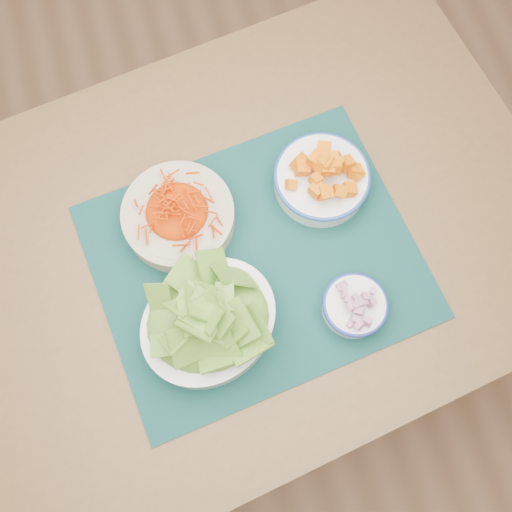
{
  "coord_description": "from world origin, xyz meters",
  "views": [
    {
      "loc": [
        -0.21,
        -0.67,
        1.81
      ],
      "look_at": [
        -0.13,
        -0.35,
        0.78
      ],
      "focal_mm": 40.0,
      "sensor_mm": 36.0,
      "label": 1
    }
  ],
  "objects": [
    {
      "name": "squash_bowl",
      "position": [
        0.04,
        -0.24,
        0.8
      ],
      "size": [
        0.24,
        0.24,
        0.1
      ],
      "rotation": [
        0.0,
        0.0,
        0.33
      ],
      "color": "white",
      "rests_on": "placemat"
    },
    {
      "name": "carrot_bowl",
      "position": [
        -0.25,
        -0.23,
        0.79
      ],
      "size": [
        0.26,
        0.26,
        0.09
      ],
      "rotation": [
        0.0,
        0.0,
        -0.24
      ],
      "color": "#C2B090",
      "rests_on": "placemat"
    },
    {
      "name": "placemat",
      "position": [
        -0.13,
        -0.35,
        0.75
      ],
      "size": [
        0.66,
        0.56,
        0.0
      ],
      "primitive_type": "cube",
      "rotation": [
        0.0,
        0.0,
        0.12
      ],
      "color": "black",
      "rests_on": "table"
    },
    {
      "name": "table",
      "position": [
        -0.18,
        -0.3,
        0.66
      ],
      "size": [
        1.46,
        1.09,
        0.75
      ],
      "rotation": [
        0.0,
        0.0,
        0.15
      ],
      "color": "brown",
      "rests_on": "ground"
    },
    {
      "name": "onion_bowl",
      "position": [
        0.02,
        -0.49,
        0.79
      ],
      "size": [
        0.15,
        0.15,
        0.06
      ],
      "rotation": [
        0.0,
        0.0,
        0.43
      ],
      "color": "white",
      "rests_on": "placemat"
    },
    {
      "name": "lettuce_bowl",
      "position": [
        -0.24,
        -0.45,
        0.81
      ],
      "size": [
        0.32,
        0.3,
        0.13
      ],
      "rotation": [
        0.0,
        0.0,
        0.44
      ],
      "color": "silver",
      "rests_on": "placemat"
    },
    {
      "name": "ground",
      "position": [
        0.0,
        0.0,
        0.0
      ],
      "size": [
        4.0,
        4.0,
        0.0
      ],
      "primitive_type": "plane",
      "color": "#A4744F",
      "rests_on": "ground"
    }
  ]
}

